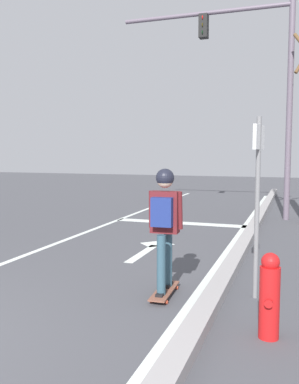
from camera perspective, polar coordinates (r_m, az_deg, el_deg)
lane_line_center at (r=9.51m, az=-9.49°, el=-5.74°), size 0.12×20.00×0.01m
lane_line_curbside at (r=8.45m, az=11.10°, el=-7.18°), size 0.12×20.00×0.01m
stop_bar at (r=10.91m, az=4.42°, el=-4.24°), size 3.51×0.40×0.01m
lane_arrow_stem at (r=7.67m, az=-0.95°, el=-8.36°), size 0.16×1.40×0.01m
lane_arrow_head at (r=8.45m, az=1.06°, el=-7.07°), size 0.71×0.71×0.01m
curb_strip at (r=8.40m, az=12.81°, el=-6.82°), size 0.24×24.00×0.14m
skateboard at (r=5.50m, az=2.08°, el=-13.36°), size 0.26×0.84×0.07m
skater at (r=5.25m, az=2.07°, el=-3.19°), size 0.44×0.59×1.56m
traffic_signal_mast at (r=12.17m, az=13.85°, el=15.85°), size 4.79×0.34×5.92m
street_sign_post at (r=5.31m, az=14.58°, el=1.47°), size 0.10×0.44×2.27m
fire_hydrant at (r=4.38m, az=16.09°, el=-13.49°), size 0.20×0.30×0.86m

